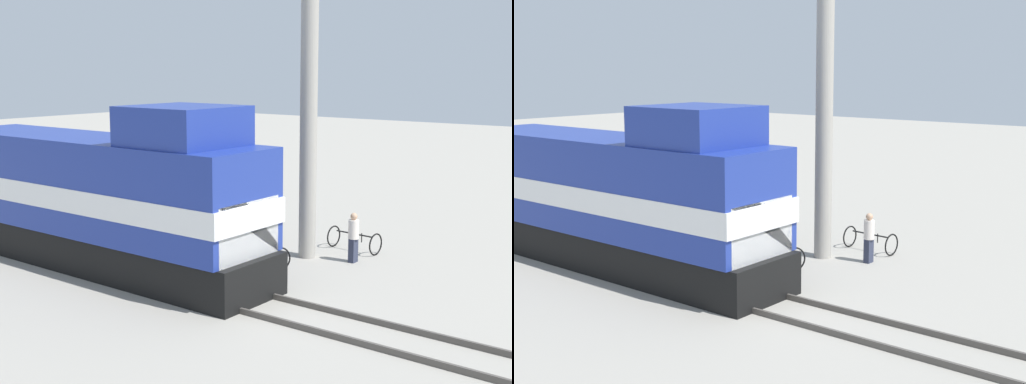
# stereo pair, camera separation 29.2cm
# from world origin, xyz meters

# --- Properties ---
(ground_plane) EXTENTS (120.00, 120.00, 0.00)m
(ground_plane) POSITION_xyz_m (0.00, 0.00, 0.00)
(ground_plane) COLOR gray
(rail_near) EXTENTS (0.08, 43.74, 0.15)m
(rail_near) POSITION_xyz_m (-0.72, 0.00, 0.07)
(rail_near) COLOR #4C4742
(rail_near) RESTS_ON ground_plane
(rail_far) EXTENTS (0.08, 43.74, 0.15)m
(rail_far) POSITION_xyz_m (0.72, 0.00, 0.07)
(rail_far) COLOR #4C4742
(rail_far) RESTS_ON ground_plane
(locomotive) EXTENTS (2.95, 12.96, 5.15)m
(locomotive) POSITION_xyz_m (0.00, 1.91, 2.20)
(locomotive) COLOR black
(locomotive) RESTS_ON ground_plane
(utility_pole) EXTENTS (1.80, 0.56, 10.46)m
(utility_pole) POSITION_xyz_m (4.85, -2.47, 5.26)
(utility_pole) COLOR #9E998E
(utility_pole) RESTS_ON ground_plane
(vendor_umbrella) EXTENTS (2.43, 2.43, 2.25)m
(vendor_umbrella) POSITION_xyz_m (4.44, 2.57, 1.98)
(vendor_umbrella) COLOR #4C4C4C
(vendor_umbrella) RESTS_ON ground_plane
(billboard_sign) EXTENTS (1.68, 0.12, 3.51)m
(billboard_sign) POSITION_xyz_m (6.46, 5.71, 2.52)
(billboard_sign) COLOR #595959
(billboard_sign) RESTS_ON ground_plane
(shrub_cluster) EXTENTS (0.88, 0.88, 0.88)m
(shrub_cluster) POSITION_xyz_m (5.22, 2.15, 0.44)
(shrub_cluster) COLOR #236028
(shrub_cluster) RESTS_ON ground_plane
(person_bystander) EXTENTS (0.34, 0.34, 1.61)m
(person_bystander) POSITION_xyz_m (5.24, -3.99, 0.87)
(person_bystander) COLOR #2D3347
(person_bystander) RESTS_ON ground_plane
(bicycle) EXTENTS (0.89, 1.83, 0.75)m
(bicycle) POSITION_xyz_m (6.48, -3.30, 0.38)
(bicycle) COLOR black
(bicycle) RESTS_ON ground_plane
(bicycle_spare) EXTENTS (1.51, 1.80, 0.77)m
(bicycle_spare) POSITION_xyz_m (3.33, -2.06, 0.40)
(bicycle_spare) COLOR black
(bicycle_spare) RESTS_ON ground_plane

